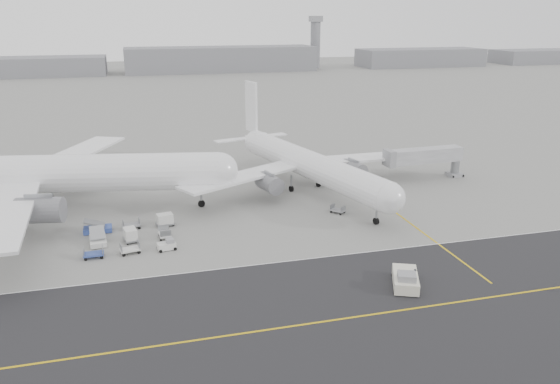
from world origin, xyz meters
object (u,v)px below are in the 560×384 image
object	(u,v)px
control_tower	(315,41)
jet_bridge	(425,157)
airliner_b	(306,163)
pushback_tug	(406,279)
ground_crew_a	(415,276)
airliner_a	(44,174)

from	to	relation	value
control_tower	jet_bridge	distance (m)	243.60
airliner_b	pushback_tug	world-z (taller)	airliner_b
pushback_tug	jet_bridge	world-z (taller)	jet_bridge
pushback_tug	ground_crew_a	distance (m)	1.78
control_tower	ground_crew_a	bearing A→B (deg)	-105.94
airliner_b	jet_bridge	distance (m)	25.18
jet_bridge	airliner_b	bearing A→B (deg)	178.62
airliner_a	control_tower	bearing A→B (deg)	-17.30
control_tower	pushback_tug	xyz separation A→B (m)	(-80.78, -277.79, -15.31)
pushback_tug	ground_crew_a	world-z (taller)	pushback_tug
airliner_a	ground_crew_a	world-z (taller)	airliner_a
airliner_b	jet_bridge	bearing A→B (deg)	-13.70
airliner_a	ground_crew_a	distance (m)	62.49
airliner_a	ground_crew_a	size ratio (longest dim) A/B	36.70
airliner_a	ground_crew_a	bearing A→B (deg)	-119.03
ground_crew_a	airliner_b	bearing A→B (deg)	108.79
ground_crew_a	control_tower	bearing A→B (deg)	90.35
airliner_b	jet_bridge	world-z (taller)	airliner_b
pushback_tug	control_tower	bearing A→B (deg)	97.30
control_tower	airliner_b	world-z (taller)	control_tower
airliner_a	jet_bridge	world-z (taller)	airliner_a
control_tower	pushback_tug	size ratio (longest dim) A/B	3.91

